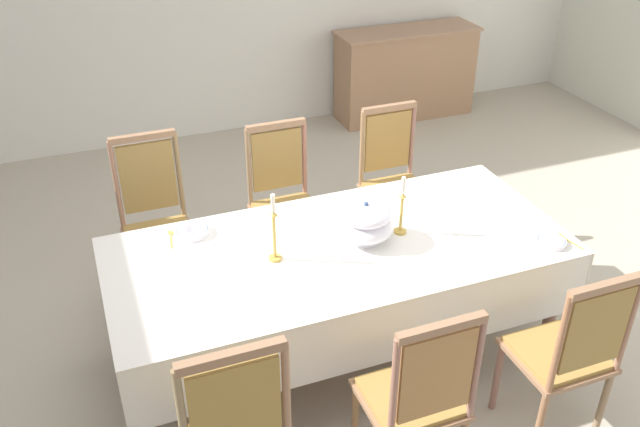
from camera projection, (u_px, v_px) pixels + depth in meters
The scene contains 16 objects.
ground at pixel (325, 333), 4.27m from camera, with size 8.17×6.41×0.04m, color #ADA594.
dining_table at pixel (339, 257), 3.74m from camera, with size 2.48×1.09×0.76m.
tablecloth at pixel (339, 260), 3.75m from camera, with size 2.50×1.11×0.38m.
chair_north_a at pixel (156, 220), 4.30m from camera, with size 0.44×0.42×1.11m.
chair_south_b at pixel (418, 395), 3.05m from camera, with size 0.44×0.42×1.07m.
chair_north_b at pixel (284, 199), 4.57m from camera, with size 0.44×0.42×1.05m.
chair_south_c at pixel (568, 351), 3.30m from camera, with size 0.44×0.42×1.05m.
chair_north_c at pixel (394, 179), 4.82m from camera, with size 0.44×0.42×1.06m.
soup_tureen at pixel (365, 222), 3.69m from camera, with size 0.31×0.31×0.24m.
candlestick_west at pixel (274, 233), 3.51m from camera, with size 0.07×0.07×0.39m.
candlestick_east at pixel (401, 211), 3.74m from camera, with size 0.07×0.07×0.35m.
bowl_near_left at pixel (192, 231), 3.79m from camera, with size 0.18×0.18×0.04m.
bowl_near_right at pixel (551, 242), 3.70m from camera, with size 0.16×0.16×0.03m.
spoon_primary at pixel (171, 235), 3.78m from camera, with size 0.04×0.18×0.01m.
spoon_secondary at pixel (564, 237), 3.76m from camera, with size 0.05×0.18×0.01m.
sideboard at pixel (405, 73), 6.99m from camera, with size 1.44×0.48×0.90m.
Camera 1 is at (-1.20, -3.05, 2.82)m, focal length 38.43 mm.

